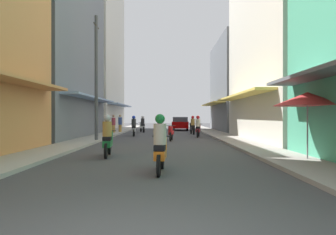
# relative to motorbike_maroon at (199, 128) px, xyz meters

# --- Properties ---
(ground_plane) EXTENTS (99.68, 99.68, 0.00)m
(ground_plane) POSITION_rel_motorbike_maroon_xyz_m (-2.63, -1.05, -0.70)
(ground_plane) COLOR #424244
(sidewalk_left) EXTENTS (1.84, 53.31, 0.12)m
(sidewalk_left) POSITION_rel_motorbike_maroon_xyz_m (-7.15, -1.05, -0.64)
(sidewalk_left) COLOR #ADA89E
(sidewalk_left) RESTS_ON ground
(sidewalk_right) EXTENTS (1.84, 53.31, 0.12)m
(sidewalk_right) POSITION_rel_motorbike_maroon_xyz_m (1.89, -1.05, -0.64)
(sidewalk_right) COLOR #9E9991
(sidewalk_right) RESTS_ON ground
(building_left_mid) EXTENTS (7.05, 12.37, 13.80)m
(building_left_mid) POSITION_rel_motorbike_maroon_xyz_m (-11.06, -0.47, 6.19)
(building_left_mid) COLOR slate
(building_left_mid) RESTS_ON ground
(building_left_far) EXTENTS (7.05, 12.50, 17.59)m
(building_left_far) POSITION_rel_motorbike_maroon_xyz_m (-11.06, 12.96, 8.08)
(building_left_far) COLOR silver
(building_left_far) RESTS_ON ground
(building_right_mid) EXTENTS (7.05, 12.09, 14.00)m
(building_right_mid) POSITION_rel_motorbike_maroon_xyz_m (5.80, -3.25, 6.29)
(building_right_mid) COLOR silver
(building_right_mid) RESTS_ON ground
(building_right_far) EXTENTS (7.05, 10.77, 9.18)m
(building_right_far) POSITION_rel_motorbike_maroon_xyz_m (5.80, 9.15, 3.88)
(building_right_far) COLOR slate
(building_right_far) RESTS_ON ground
(motorbike_maroon) EXTENTS (0.59, 1.80, 1.58)m
(motorbike_maroon) POSITION_rel_motorbike_maroon_xyz_m (0.00, 0.00, 0.00)
(motorbike_maroon) COLOR black
(motorbike_maroon) RESTS_ON ground
(motorbike_black) EXTENTS (0.55, 1.81, 1.58)m
(motorbike_black) POSITION_rel_motorbike_maroon_xyz_m (-0.13, 3.76, 0.00)
(motorbike_black) COLOR black
(motorbike_black) RESTS_ON ground
(motorbike_white) EXTENTS (0.71, 1.76, 1.58)m
(motorbike_white) POSITION_rel_motorbike_maroon_xyz_m (-4.65, 7.05, 0.00)
(motorbike_white) COLOR black
(motorbike_white) RESTS_ON ground
(motorbike_red) EXTENTS (0.55, 1.81, 0.96)m
(motorbike_red) POSITION_rel_motorbike_maroon_xyz_m (-2.01, -3.39, -0.20)
(motorbike_red) COLOR black
(motorbike_red) RESTS_ON ground
(motorbike_green) EXTENTS (0.55, 1.81, 1.58)m
(motorbike_green) POSITION_rel_motorbike_maroon_xyz_m (-4.47, -11.22, 0.00)
(motorbike_green) COLOR black
(motorbike_green) RESTS_ON ground
(motorbike_silver) EXTENTS (0.55, 1.81, 1.58)m
(motorbike_silver) POSITION_rel_motorbike_maroon_xyz_m (-4.83, 1.22, 0.00)
(motorbike_silver) COLOR black
(motorbike_silver) RESTS_ON ground
(motorbike_orange) EXTENTS (0.55, 1.81, 1.58)m
(motorbike_orange) POSITION_rel_motorbike_maroon_xyz_m (-2.40, -14.59, 0.00)
(motorbike_orange) COLOR black
(motorbike_orange) RESTS_ON ground
(parked_car) EXTENTS (1.98, 4.19, 1.45)m
(parked_car) POSITION_rel_motorbike_maroon_xyz_m (-0.82, 11.82, 0.04)
(parked_car) COLOR #8C0000
(parked_car) RESTS_ON ground
(pedestrian_midway) EXTENTS (0.34, 0.34, 1.65)m
(pedestrian_midway) POSITION_rel_motorbike_maroon_xyz_m (-6.94, 4.40, 0.12)
(pedestrian_midway) COLOR #BF8C3F
(pedestrian_midway) RESTS_ON ground
(pedestrian_crossing) EXTENTS (0.34, 0.34, 1.69)m
(pedestrian_crossing) POSITION_rel_motorbike_maroon_xyz_m (-6.55, 5.59, 0.14)
(pedestrian_crossing) COLOR #BF8C3F
(pedestrian_crossing) RESTS_ON ground
(vendor_umbrella) EXTENTS (2.20, 2.20, 2.32)m
(vendor_umbrella) POSITION_rel_motorbike_maroon_xyz_m (2.40, -12.66, 1.38)
(vendor_umbrella) COLOR #99999E
(vendor_umbrella) RESTS_ON ground
(utility_pole) EXTENTS (0.20, 1.20, 7.52)m
(utility_pole) POSITION_rel_motorbike_maroon_xyz_m (-6.48, -4.24, 3.13)
(utility_pole) COLOR #4C4C4F
(utility_pole) RESTS_ON ground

